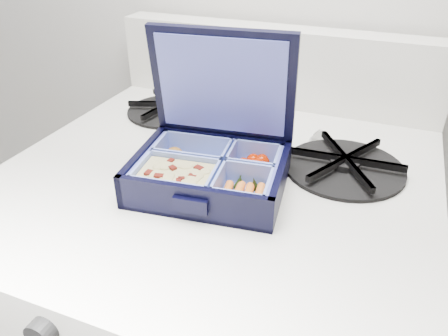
% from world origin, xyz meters
% --- Properties ---
extents(bento_box, '(0.23, 0.19, 0.05)m').
position_xyz_m(bento_box, '(0.19, 1.59, 1.01)').
color(bento_box, black).
rests_on(bento_box, stove).
extents(burner_grate, '(0.19, 0.19, 0.03)m').
position_xyz_m(burner_grate, '(0.36, 1.72, 1.00)').
color(burner_grate, black).
rests_on(burner_grate, stove).
extents(burner_grate_rear, '(0.21, 0.21, 0.02)m').
position_xyz_m(burner_grate_rear, '(0.00, 1.81, 1.00)').
color(burner_grate_rear, black).
rests_on(burner_grate_rear, stove).
extents(fork, '(0.08, 0.19, 0.01)m').
position_xyz_m(fork, '(0.28, 1.72, 0.99)').
color(fork, '#B4B4B5').
rests_on(fork, stove).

